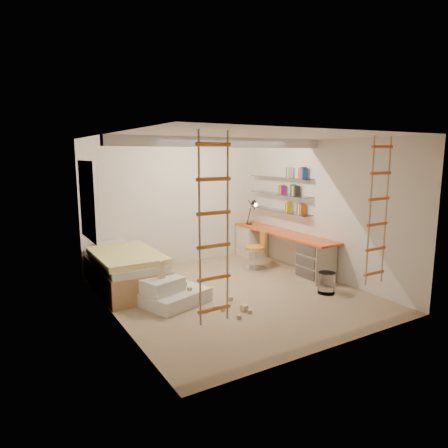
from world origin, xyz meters
TOP-DOWN VIEW (x-y plane):
  - floor at (0.00, 0.00)m, footprint 4.50×4.50m
  - ceiling_beam at (0.00, 0.30)m, footprint 4.00×0.18m
  - window_frame at (-1.97, 1.50)m, footprint 0.06×1.15m
  - window_blind at (-1.93, 1.50)m, footprint 0.02×1.00m
  - rope_ladder_left at (-1.35, -1.75)m, footprint 0.41×0.04m
  - rope_ladder_right at (1.35, -1.75)m, footprint 0.41×0.04m
  - waste_bin at (1.36, -0.80)m, footprint 0.29×0.29m
  - desk at (1.72, 0.86)m, footprint 0.56×2.80m
  - shelves at (1.87, 1.13)m, footprint 0.25×1.80m
  - bed at (-1.48, 1.23)m, footprint 1.02×2.00m
  - task_lamp at (1.67, 1.82)m, footprint 0.14×0.36m
  - swivel_chair at (1.14, 0.94)m, footprint 0.60×0.60m
  - play_platform at (-1.09, 0.10)m, footprint 1.16×1.02m
  - toy_blocks at (-0.76, -0.30)m, footprint 1.13×1.22m
  - books at (1.87, 1.13)m, footprint 0.14×0.52m

SIDE VIEW (x-z plane):
  - floor at x=0.00m, z-range 0.00..0.00m
  - play_platform at x=-1.09m, z-range -0.05..0.38m
  - waste_bin at x=1.36m, z-range 0.00..0.36m
  - toy_blocks at x=-0.76m, z-range -0.13..0.57m
  - swivel_chair at x=1.14m, z-range -0.10..0.69m
  - bed at x=-1.48m, z-range -0.02..0.67m
  - desk at x=1.72m, z-range 0.03..0.78m
  - task_lamp at x=1.67m, z-range 0.85..1.42m
  - shelves at x=1.87m, z-range 1.14..1.86m
  - rope_ladder_left at x=-1.35m, z-range 0.45..2.58m
  - rope_ladder_right at x=1.35m, z-range 0.45..2.58m
  - window_frame at x=-1.97m, z-range 0.88..2.23m
  - window_blind at x=-1.93m, z-range 0.95..2.15m
  - books at x=1.87m, z-range 1.16..2.08m
  - ceiling_beam at x=0.00m, z-range 2.44..2.60m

